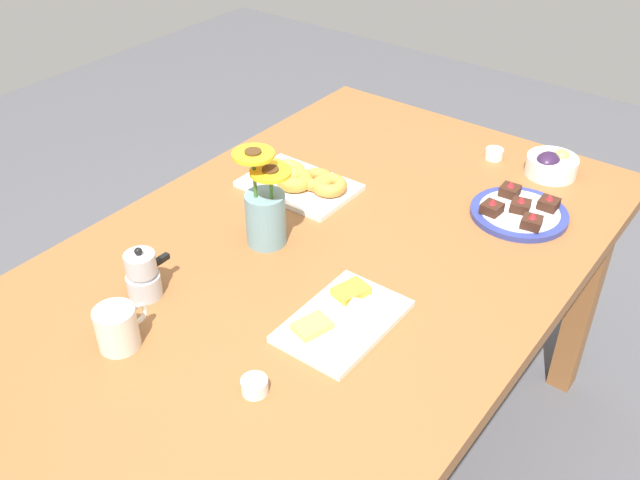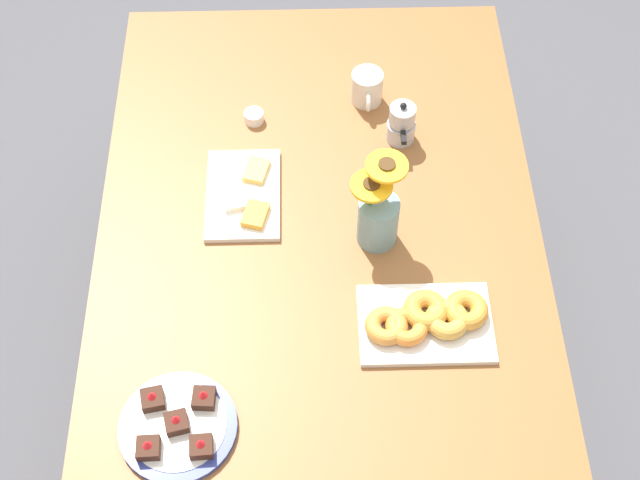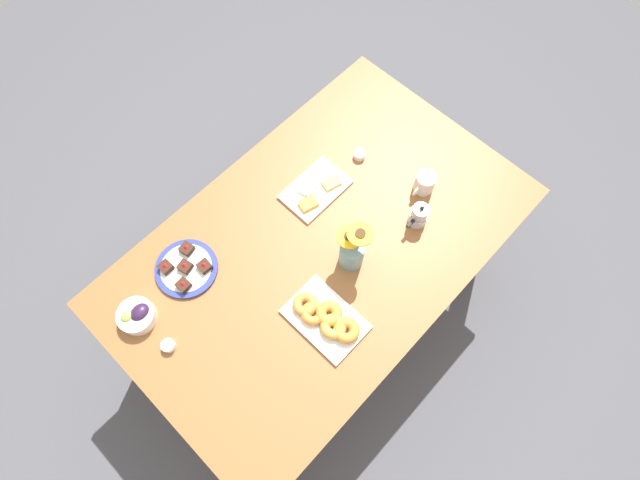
{
  "view_description": "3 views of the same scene",
  "coord_description": "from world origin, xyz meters",
  "views": [
    {
      "loc": [
        -1.02,
        -0.77,
        1.68
      ],
      "look_at": [
        0.0,
        0.0,
        0.78
      ],
      "focal_mm": 40.0,
      "sensor_mm": 36.0,
      "label": 1
    },
    {
      "loc": [
        1.11,
        -0.03,
        2.37
      ],
      "look_at": [
        0.0,
        0.0,
        0.78
      ],
      "focal_mm": 50.0,
      "sensor_mm": 36.0,
      "label": 2
    },
    {
      "loc": [
        0.53,
        0.51,
        2.48
      ],
      "look_at": [
        0.0,
        0.0,
        0.78
      ],
      "focal_mm": 28.0,
      "sensor_mm": 36.0,
      "label": 3
    }
  ],
  "objects": [
    {
      "name": "ground_plane",
      "position": [
        0.0,
        0.0,
        0.0
      ],
      "size": [
        6.0,
        6.0,
        0.0
      ],
      "primitive_type": "plane",
      "color": "#4C4C51"
    },
    {
      "name": "dining_table",
      "position": [
        0.0,
        0.0,
        0.65
      ],
      "size": [
        1.6,
        1.0,
        0.74
      ],
      "color": "brown",
      "rests_on": "ground_plane"
    },
    {
      "name": "coffee_mug",
      "position": [
        -0.46,
        0.13,
        0.78
      ],
      "size": [
        0.11,
        0.08,
        0.09
      ],
      "color": "beige",
      "rests_on": "dining_table"
    },
    {
      "name": "grape_bowl",
      "position": [
        0.65,
        -0.27,
        0.77
      ],
      "size": [
        0.13,
        0.13,
        0.07
      ],
      "color": "white",
      "rests_on": "dining_table"
    },
    {
      "name": "cheese_platter",
      "position": [
        -0.15,
        -0.17,
        0.75
      ],
      "size": [
        0.26,
        0.17,
        0.03
      ],
      "color": "white",
      "rests_on": "dining_table"
    },
    {
      "name": "croissant_platter",
      "position": [
        0.2,
        0.22,
        0.76
      ],
      "size": [
        0.19,
        0.28,
        0.05
      ],
      "color": "white",
      "rests_on": "dining_table"
    },
    {
      "name": "jam_cup_honey",
      "position": [
        0.64,
        -0.11,
        0.76
      ],
      "size": [
        0.05,
        0.05,
        0.03
      ],
      "color": "white",
      "rests_on": "dining_table"
    },
    {
      "name": "jam_cup_berry",
      "position": [
        -0.39,
        -0.15,
        0.76
      ],
      "size": [
        0.05,
        0.05,
        0.03
      ],
      "color": "white",
      "rests_on": "dining_table"
    },
    {
      "name": "dessert_plate",
      "position": [
        0.41,
        -0.29,
        0.75
      ],
      "size": [
        0.23,
        0.23,
        0.05
      ],
      "color": "navy",
      "rests_on": "dining_table"
    },
    {
      "name": "flower_vase",
      "position": [
        -0.03,
        0.13,
        0.82
      ],
      "size": [
        0.11,
        0.12,
        0.24
      ],
      "color": "#6B939E",
      "rests_on": "dining_table"
    },
    {
      "name": "moka_pot",
      "position": [
        -0.33,
        0.2,
        0.79
      ],
      "size": [
        0.11,
        0.07,
        0.12
      ],
      "color": "#B7B7BC",
      "rests_on": "dining_table"
    }
  ]
}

